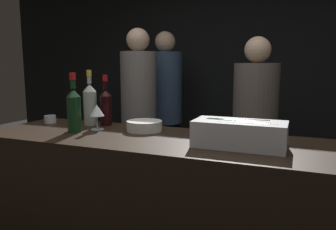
# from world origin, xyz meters

# --- Properties ---
(wall_back_chalkboard) EXTENTS (6.40, 0.06, 2.80)m
(wall_back_chalkboard) POSITION_xyz_m (0.00, 2.54, 1.40)
(wall_back_chalkboard) COLOR black
(wall_back_chalkboard) RESTS_ON ground_plane
(bar_counter) EXTENTS (2.09, 0.62, 1.04)m
(bar_counter) POSITION_xyz_m (0.00, 0.31, 0.52)
(bar_counter) COLOR black
(bar_counter) RESTS_ON ground_plane
(ice_bin_with_bottles) EXTENTS (0.43, 0.20, 0.13)m
(ice_bin_with_bottles) POSITION_xyz_m (0.39, 0.27, 1.11)
(ice_bin_with_bottles) COLOR silver
(ice_bin_with_bottles) RESTS_ON bar_counter
(bowl_white) EXTENTS (0.21, 0.21, 0.06)m
(bowl_white) POSITION_xyz_m (-0.19, 0.45, 1.07)
(bowl_white) COLOR silver
(bowl_white) RESTS_ON bar_counter
(wine_glass) EXTENTS (0.09, 0.09, 0.15)m
(wine_glass) POSITION_xyz_m (-0.47, 0.38, 1.15)
(wine_glass) COLOR silver
(wine_glass) RESTS_ON bar_counter
(candle_votive) EXTENTS (0.08, 0.08, 0.05)m
(candle_votive) POSITION_xyz_m (-0.90, 0.46, 1.06)
(candle_votive) COLOR silver
(candle_votive) RESTS_ON bar_counter
(red_wine_bottle_tall) EXTENTS (0.07, 0.07, 0.32)m
(red_wine_bottle_tall) POSITION_xyz_m (-0.50, 0.53, 1.16)
(red_wine_bottle_tall) COLOR black
(red_wine_bottle_tall) RESTS_ON bar_counter
(red_wine_bottle_burgundy) EXTENTS (0.08, 0.08, 0.34)m
(red_wine_bottle_burgundy) POSITION_xyz_m (-0.55, 0.27, 1.17)
(red_wine_bottle_burgundy) COLOR #143319
(red_wine_bottle_burgundy) RESTS_ON bar_counter
(rose_wine_bottle) EXTENTS (0.08, 0.08, 0.35)m
(rose_wine_bottle) POSITION_xyz_m (-0.60, 0.50, 1.18)
(rose_wine_bottle) COLOR #9EA899
(rose_wine_bottle) RESTS_ON bar_counter
(person_in_hoodie) EXTENTS (0.36, 0.36, 1.64)m
(person_in_hoodie) POSITION_xyz_m (0.31, 1.48, 0.91)
(person_in_hoodie) COLOR black
(person_in_hoodie) RESTS_ON ground_plane
(person_blond_tee) EXTENTS (0.33, 0.33, 1.75)m
(person_blond_tee) POSITION_xyz_m (-0.74, 1.45, 0.98)
(person_blond_tee) COLOR black
(person_blond_tee) RESTS_ON ground_plane
(person_grey_polo) EXTENTS (0.35, 0.35, 1.76)m
(person_grey_polo) POSITION_xyz_m (-0.68, 1.94, 0.99)
(person_grey_polo) COLOR black
(person_grey_polo) RESTS_ON ground_plane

